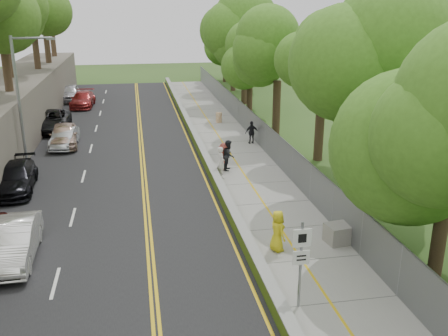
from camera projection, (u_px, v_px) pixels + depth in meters
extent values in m
plane|color=#33511E|center=(248.00, 266.00, 19.39)|extent=(140.00, 140.00, 0.00)
cube|color=black|center=(116.00, 160.00, 32.49)|extent=(11.20, 66.00, 0.04)
cube|color=gray|center=(235.00, 154.00, 33.83)|extent=(4.20, 66.00, 0.05)
cube|color=#8FE019|center=(202.00, 151.00, 33.35)|extent=(0.42, 66.00, 0.60)
cube|color=slate|center=(266.00, 138.00, 33.87)|extent=(0.04, 66.00, 2.00)
cylinder|color=gray|center=(19.00, 105.00, 29.41)|extent=(0.18, 0.18, 8.00)
cylinder|color=gray|center=(31.00, 38.00, 28.39)|extent=(2.30, 0.13, 0.13)
cube|color=gray|center=(51.00, 39.00, 28.58)|extent=(0.50, 0.22, 0.14)
cylinder|color=gray|center=(300.00, 265.00, 16.26)|extent=(0.09, 0.09, 3.10)
cube|color=white|center=(302.00, 238.00, 15.92)|extent=(0.62, 0.04, 0.62)
cube|color=white|center=(301.00, 258.00, 16.14)|extent=(0.56, 0.04, 0.50)
cylinder|color=#C46C22|center=(219.00, 117.00, 42.46)|extent=(0.52, 0.52, 0.86)
cube|color=slate|center=(340.00, 233.00, 21.15)|extent=(1.31, 1.06, 0.80)
imported|color=white|center=(13.00, 242.00, 19.60)|extent=(1.75, 4.72, 1.54)
imported|color=black|center=(15.00, 178.00, 26.94)|extent=(2.33, 5.11, 1.45)
imported|color=tan|center=(64.00, 135.00, 35.35)|extent=(2.15, 4.78, 1.59)
imported|color=silver|center=(64.00, 138.00, 35.08)|extent=(1.79, 4.15, 1.33)
imported|color=black|center=(52.00, 121.00, 39.79)|extent=(2.63, 5.64, 1.56)
imported|color=maroon|center=(83.00, 99.00, 48.85)|extent=(2.32, 5.14, 1.46)
imported|color=silver|center=(70.00, 93.00, 51.82)|extent=(2.12, 4.90, 1.65)
imported|color=gold|center=(277.00, 231.00, 20.28)|extent=(0.75, 0.97, 1.75)
imported|color=silver|center=(221.00, 162.00, 28.90)|extent=(0.53, 0.73, 1.84)
imported|color=black|center=(229.00, 155.00, 30.22)|extent=(0.97, 1.09, 1.86)
imported|color=brown|center=(224.00, 156.00, 30.31)|extent=(0.84, 1.18, 1.66)
imported|color=black|center=(252.00, 132.00, 35.94)|extent=(1.01, 0.53, 1.65)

